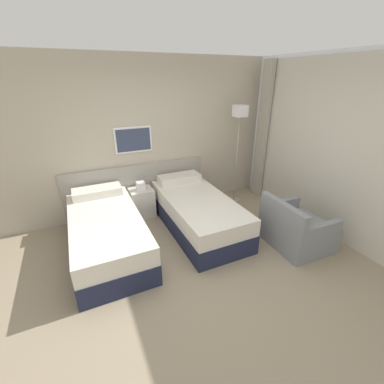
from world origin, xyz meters
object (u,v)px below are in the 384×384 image
(bed_near_door, at_px, (107,232))
(bed_near_window, at_px, (197,212))
(floor_lamp, at_px, (239,125))
(nightstand, at_px, (142,202))
(armchair, at_px, (295,230))

(bed_near_door, distance_m, bed_near_window, 1.45)
(bed_near_window, distance_m, floor_lamp, 1.81)
(nightstand, bearing_deg, armchair, -44.78)
(bed_near_window, height_order, nightstand, bed_near_window)
(bed_near_door, relative_size, armchair, 2.22)
(bed_near_door, distance_m, armchair, 2.79)
(bed_near_door, bearing_deg, floor_lamp, 13.16)
(floor_lamp, xyz_separation_m, armchair, (-0.02, -1.67, -1.29))
(bed_near_door, bearing_deg, armchair, -22.39)
(bed_near_door, relative_size, floor_lamp, 1.07)
(bed_near_window, height_order, floor_lamp, floor_lamp)
(bed_near_window, relative_size, floor_lamp, 1.07)
(bed_near_window, bearing_deg, floor_lamp, 27.89)
(nightstand, xyz_separation_m, floor_lamp, (1.88, -0.17, 1.27))
(bed_near_door, distance_m, nightstand, 1.06)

